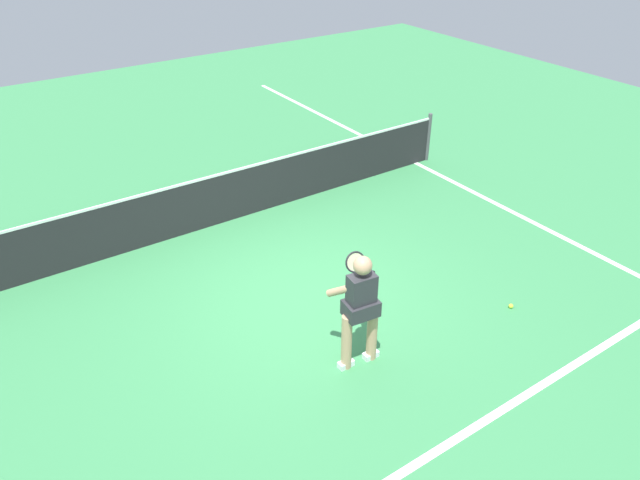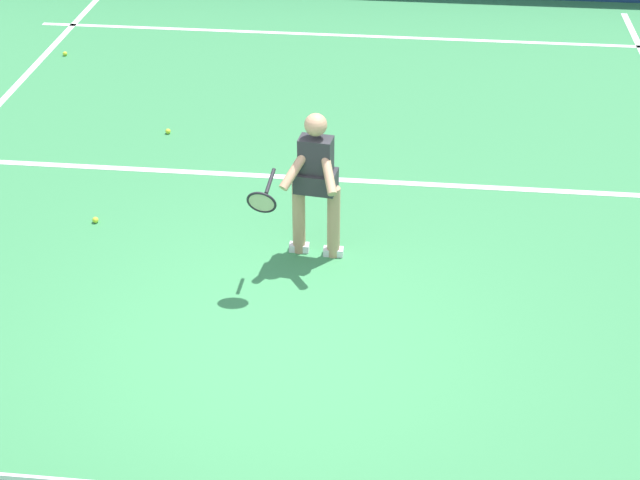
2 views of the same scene
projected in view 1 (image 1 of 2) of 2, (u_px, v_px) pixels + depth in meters
The scene contains 6 objects.
ground_plane at pixel (307, 299), 8.61m from camera, with size 26.36×26.36×0.00m, color #38844C.
service_line_marking at pixel (459, 437), 6.50m from camera, with size 8.91×0.10×0.01m, color white.
sideline_right_marking at pixel (517, 214), 10.74m from camera, with size 0.10×18.28×0.01m, color white.
court_net at pixel (221, 198), 10.25m from camera, with size 9.59×0.08×1.01m.
tennis_player at pixel (360, 306), 7.10m from camera, with size 0.85×0.91×1.55m.
tennis_ball_near at pixel (511, 306), 8.42m from camera, with size 0.07×0.07×0.07m, color #D1E533.
Camera 1 is at (-3.73, -5.81, 5.21)m, focal length 33.94 mm.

